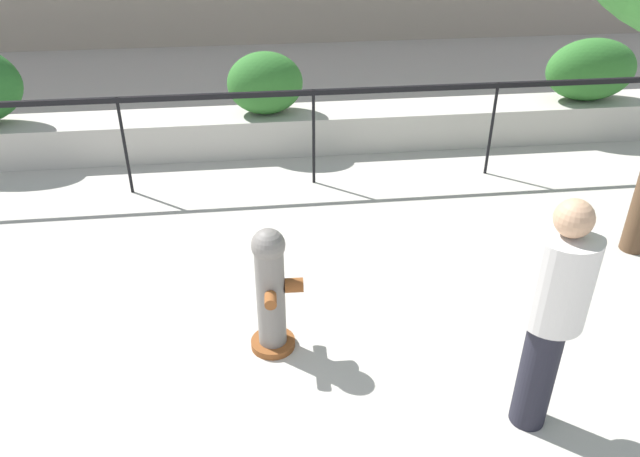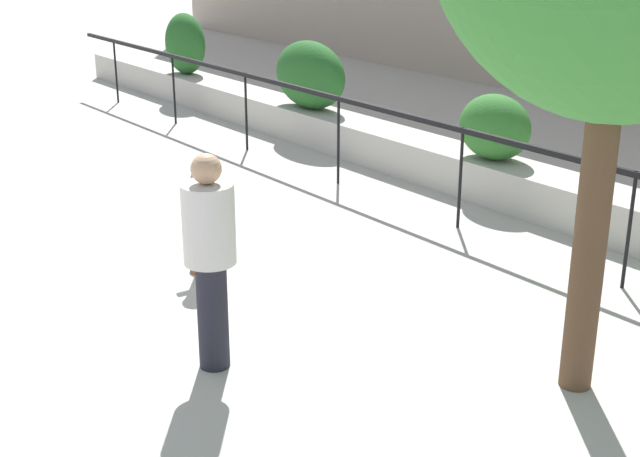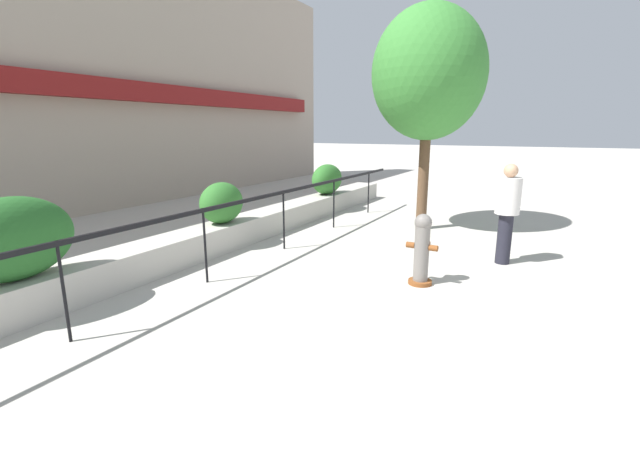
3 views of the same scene
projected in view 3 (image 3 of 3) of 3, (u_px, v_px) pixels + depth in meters
name	position (u px, v px, depth m)	size (l,w,h in m)	color
ground_plane	(577.00, 364.00, 4.26)	(120.00, 120.00, 0.00)	#B2ADA3
planter_wall_low	(156.00, 257.00, 7.01)	(18.00, 0.70, 0.50)	#B7B2A8
fence_railing_segment	(203.00, 217.00, 6.32)	(15.00, 0.05, 1.15)	black
hedge_bush_1	(12.00, 239.00, 5.09)	(1.46, 0.70, 1.02)	#235B23
hedge_bush_2	(222.00, 203.00, 8.27)	(0.97, 0.70, 0.80)	#2D6B28
hedge_bush_3	(327.00, 179.00, 12.02)	(1.25, 0.70, 0.84)	#2D6B28
fire_hydrant	(422.00, 249.00, 6.36)	(0.43, 0.48, 1.08)	brown
street_tree	(429.00, 74.00, 9.29)	(2.72, 2.45, 4.90)	brown
pedestrian	(507.00, 208.00, 7.27)	(0.47, 0.47, 1.73)	black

